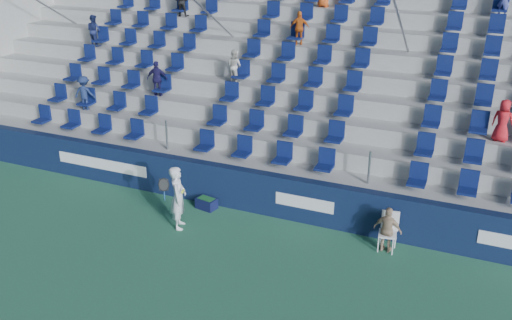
% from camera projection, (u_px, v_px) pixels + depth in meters
% --- Properties ---
extents(ground, '(70.00, 70.00, 0.00)m').
position_uv_depth(ground, '(200.00, 269.00, 13.21)').
color(ground, '#2E6B4B').
rests_on(ground, ground).
extents(sponsor_wall, '(24.00, 0.32, 1.20)m').
position_uv_depth(sponsor_wall, '(254.00, 191.00, 15.63)').
color(sponsor_wall, '#101D3D').
rests_on(sponsor_wall, ground).
extents(grandstand, '(24.00, 8.17, 6.63)m').
position_uv_depth(grandstand, '(314.00, 90.00, 19.35)').
color(grandstand, '#A3A39E').
rests_on(grandstand, ground).
extents(tennis_player, '(0.71, 0.74, 1.72)m').
position_uv_depth(tennis_player, '(178.00, 197.00, 14.70)').
color(tennis_player, silver).
rests_on(tennis_player, ground).
extents(line_judge_chair, '(0.49, 0.51, 0.98)m').
position_uv_depth(line_judge_chair, '(389.00, 228.00, 13.85)').
color(line_judge_chair, white).
rests_on(line_judge_chair, ground).
extents(line_judge, '(0.72, 0.36, 1.18)m').
position_uv_depth(line_judge, '(388.00, 230.00, 13.71)').
color(line_judge, tan).
rests_on(line_judge, ground).
extents(ball_bin, '(0.61, 0.46, 0.31)m').
position_uv_depth(ball_bin, '(206.00, 203.00, 15.94)').
color(ball_bin, '#0F1339').
rests_on(ball_bin, ground).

